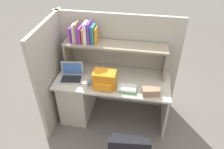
% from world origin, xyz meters
% --- Properties ---
extents(ground_plane, '(8.00, 8.00, 0.00)m').
position_xyz_m(ground_plane, '(0.00, 0.00, 0.00)').
color(ground_plane, slate).
extents(desk, '(1.60, 0.70, 0.73)m').
position_xyz_m(desk, '(-0.39, 0.00, 0.40)').
color(desk, beige).
rests_on(desk, ground_plane).
extents(cubicle_partition_rear, '(1.84, 0.05, 1.55)m').
position_xyz_m(cubicle_partition_rear, '(0.00, 0.38, 0.78)').
color(cubicle_partition_rear, '#B2ADA0').
rests_on(cubicle_partition_rear, ground_plane).
extents(cubicle_partition_left, '(0.05, 1.06, 1.55)m').
position_xyz_m(cubicle_partition_left, '(-0.85, -0.05, 0.78)').
color(cubicle_partition_left, '#B2ADA0').
rests_on(cubicle_partition_left, ground_plane).
extents(overhead_hutch, '(1.44, 0.28, 0.45)m').
position_xyz_m(overhead_hutch, '(0.00, 0.20, 1.08)').
color(overhead_hutch, gray).
rests_on(overhead_hutch, desk).
extents(reference_books_on_shelf, '(0.37, 0.18, 0.29)m').
position_xyz_m(reference_books_on_shelf, '(-0.43, 0.20, 1.31)').
color(reference_books_on_shelf, purple).
rests_on(reference_books_on_shelf, overhead_hutch).
extents(laptop, '(0.34, 0.29, 0.22)m').
position_xyz_m(laptop, '(-0.57, -0.07, 0.78)').
color(laptop, '#B7BABF').
rests_on(laptop, desk).
extents(backpack, '(0.30, 0.23, 0.24)m').
position_xyz_m(backpack, '(-0.08, -0.17, 0.84)').
color(backpack, orange).
rests_on(backpack, desk).
extents(computer_mouse, '(0.10, 0.12, 0.03)m').
position_xyz_m(computer_mouse, '(-0.29, -0.14, 0.75)').
color(computer_mouse, '#7299C6').
rests_on(computer_mouse, desk).
extents(paper_cup, '(0.08, 0.08, 0.11)m').
position_xyz_m(paper_cup, '(-0.33, -0.26, 0.78)').
color(paper_cup, white).
rests_on(paper_cup, desk).
extents(tissue_box, '(0.24, 0.17, 0.10)m').
position_xyz_m(tissue_box, '(0.54, -0.24, 0.78)').
color(tissue_box, '#9E7F60').
rests_on(tissue_box, desk).
extents(desk_book_stack, '(0.24, 0.16, 0.05)m').
position_xyz_m(desk_book_stack, '(0.23, -0.20, 0.76)').
color(desk_book_stack, green).
rests_on(desk_book_stack, desk).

